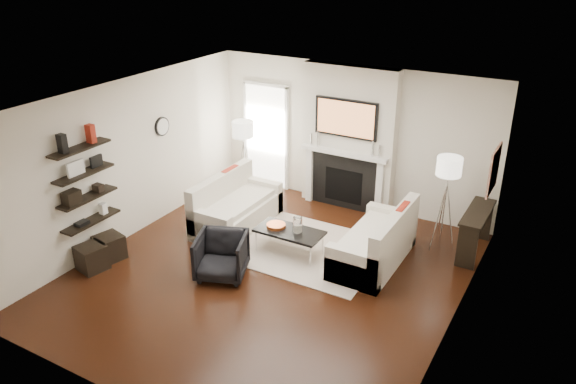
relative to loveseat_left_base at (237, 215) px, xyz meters
The scene contains 71 objects.
room_envelope 2.07m from the loveseat_left_base, 39.76° to the right, with size 6.00×6.00×6.00m.
chimney_breast 2.49m from the loveseat_left_base, 53.08° to the left, with size 1.80×0.25×2.70m, color silver.
fireplace_surround 2.13m from the loveseat_left_base, 50.88° to the left, with size 1.30×0.02×1.04m, color black.
firebox 2.12m from the loveseat_left_base, 50.79° to the left, with size 0.75×0.02×0.65m, color black.
mantel_pilaster_l 1.75m from the loveseat_left_base, 69.21° to the left, with size 0.12×0.08×1.10m, color white.
mantel_pilaster_r 2.62m from the loveseat_left_base, 38.05° to the left, with size 0.12×0.08×1.10m, color white.
mantel_shelf 2.26m from the loveseat_left_base, 50.00° to the left, with size 1.70×0.18×0.07m, color white.
tv_body 2.61m from the loveseat_left_base, 50.44° to the left, with size 1.20×0.06×0.70m, color black.
tv_screen 2.59m from the loveseat_left_base, 49.88° to the left, with size 1.10×0.01×0.62m, color #BF723F.
candlestick_l_tall 2.09m from the loveseat_left_base, 63.95° to the left, with size 0.04×0.04×0.30m, color silver.
candlestick_l_short 2.02m from the loveseat_left_base, 67.84° to the left, with size 0.04×0.04×0.24m, color silver.
candlestick_r_tall 2.70m from the loveseat_left_base, 40.31° to the left, with size 0.04×0.04×0.30m, color silver.
candlestick_r_short 2.78m from the loveseat_left_base, 38.43° to the left, with size 0.04×0.04×0.24m, color silver.
hallway_panel 2.12m from the loveseat_left_base, 105.53° to the left, with size 0.90×0.02×2.10m, color white.
door_trim_l 2.27m from the loveseat_left_base, 118.36° to the left, with size 0.06×0.06×2.16m, color white.
door_trim_r 2.04m from the loveseat_left_base, 91.26° to the left, with size 0.06×0.06×2.16m, color white.
door_trim_top 2.72m from the loveseat_left_base, 105.69° to the left, with size 1.02×0.06×0.06m, color white.
rug 1.43m from the loveseat_left_base, ahead, with size 2.60×2.00×0.01m, color #BFAC9C.
loveseat_left_base is the anchor object (origin of this frame).
loveseat_left_back 0.46m from the loveseat_left_base, behind, with size 0.18×1.80×0.80m, color beige.
loveseat_left_arm_n 0.81m from the loveseat_left_base, 90.00° to the right, with size 0.85×0.18×0.60m, color beige.
loveseat_left_arm_s 0.81m from the loveseat_left_base, 90.00° to the left, with size 0.85×0.18×0.60m, color beige.
loveseat_left_cushion 0.26m from the loveseat_left_base, ahead, with size 0.63×1.44×0.10m, color beige.
pillow_left_orange 0.69m from the loveseat_left_base, 138.15° to the left, with size 0.10×0.42×0.42m, color maroon.
pillow_left_charcoal 0.68m from the loveseat_left_base, 138.15° to the right, with size 0.10×0.40×0.40m, color black.
loveseat_right_base 2.57m from the loveseat_left_base, ahead, with size 0.85×1.80×0.42m, color beige.
loveseat_right_back 2.92m from the loveseat_left_base, ahead, with size 0.18×1.80×0.80m, color beige.
loveseat_right_arm_n 2.69m from the loveseat_left_base, 16.86° to the right, with size 0.85×0.18×0.60m, color beige.
loveseat_right_arm_s 2.71m from the loveseat_left_base, 18.10° to the left, with size 0.85×0.18×0.60m, color beige.
loveseat_right_cushion 2.54m from the loveseat_left_base, ahead, with size 0.63×1.44×0.10m, color beige.
pillow_right_orange 2.97m from the loveseat_left_base, ahead, with size 0.10×0.42×0.42m, color maroon.
pillow_right_charcoal 2.96m from the loveseat_left_base, ahead, with size 0.10×0.40×0.40m, color black.
coffee_table 1.37m from the loveseat_left_base, 17.04° to the right, with size 1.10×0.55×0.04m, color black.
coffee_leg_nw 1.00m from the loveseat_left_base, 37.86° to the right, with size 0.02×0.02×0.38m, color silver.
coffee_leg_ne 1.90m from the loveseat_left_base, 18.97° to the right, with size 0.02×0.02×0.38m, color silver.
coffee_leg_sw 0.81m from the loveseat_left_base, 12.54° to the right, with size 0.02×0.02×0.38m, color silver.
coffee_leg_se 1.80m from the loveseat_left_base, ahead, with size 0.02×0.02×0.38m, color silver.
hurricane_glass 1.54m from the loveseat_left_base, 15.36° to the right, with size 0.15×0.15×0.26m, color white.
hurricane_candle 1.52m from the loveseat_left_base, 15.36° to the right, with size 0.09×0.09×0.13m, color white.
copper_bowl 1.14m from the loveseat_left_base, 20.81° to the right, with size 0.31×0.31×0.05m, color #BA4E1F.
armchair 1.66m from the loveseat_left_base, 63.92° to the right, with size 0.73×0.68×0.75m, color black.
lamp_left_post 1.22m from the loveseat_left_base, 116.90° to the left, with size 0.02×0.02×1.20m, color silver.
lamp_left_shade 1.69m from the loveseat_left_base, 116.90° to the left, with size 0.40×0.40×0.30m, color white.
lamp_left_leg_a 1.17m from the loveseat_left_base, 111.81° to the left, with size 0.02×0.02×1.25m, color silver.
lamp_left_leg_b 1.32m from the loveseat_left_base, 117.17° to the left, with size 0.02×0.02×1.25m, color silver.
lamp_left_leg_c 1.16m from the loveseat_left_base, 121.73° to the left, with size 0.02×0.02×1.25m, color silver.
lamp_right_post 3.55m from the loveseat_left_base, 16.91° to the left, with size 0.02×0.02×1.20m, color silver.
lamp_right_shade 3.74m from the loveseat_left_base, 16.91° to the left, with size 0.40×0.40×0.30m, color white.
lamp_right_leg_a 3.66m from the loveseat_left_base, 16.41° to the left, with size 0.02×0.02×1.25m, color silver.
lamp_right_leg_b 3.53m from the loveseat_left_base, 18.66° to the left, with size 0.02×0.02×1.25m, color silver.
lamp_right_leg_c 3.47m from the loveseat_left_base, 15.67° to the left, with size 0.02×0.02×1.25m, color silver.
console_top 4.09m from the loveseat_left_base, 15.92° to the left, with size 0.35×1.20×0.04m, color black.
console_leg_n 3.94m from the loveseat_left_base, ahead, with size 0.30×0.04×0.71m, color black.
console_leg_s 4.24m from the loveseat_left_base, 23.08° to the left, with size 0.30×0.04×0.71m, color black.
wall_art 4.38m from the loveseat_left_base, 13.09° to the left, with size 0.03×0.70×0.70m, color #AE7157.
shelf_bottom 2.52m from the loveseat_left_base, 121.51° to the right, with size 0.25×1.00×0.04m, color black.
shelf_lower 2.63m from the loveseat_left_base, 121.51° to the right, with size 0.25×1.00×0.04m, color black.
shelf_upper 2.79m from the loveseat_left_base, 121.51° to the right, with size 0.25×1.00×0.04m, color black.
shelf_top 2.99m from the loveseat_left_base, 121.51° to the right, with size 0.25×1.00×0.04m, color black.
decor_magfile_a 3.28m from the loveseat_left_base, 118.38° to the right, with size 0.12×0.10×0.28m, color black.
decor_magfile_b 2.93m from the loveseat_left_base, 124.65° to the right, with size 0.12×0.10×0.28m, color maroon.
decor_frame_a 2.94m from the loveseat_left_base, 120.03° to the right, with size 0.04×0.30×0.22m, color white.
decor_frame_b 2.65m from the loveseat_left_base, 125.06° to the right, with size 0.04×0.22×0.18m, color black.
decor_wine_rack 2.90m from the loveseat_left_base, 118.38° to the right, with size 0.18×0.25×0.20m, color black.
decor_box_small 2.48m from the loveseat_left_base, 124.48° to the right, with size 0.15×0.12×0.12m, color black.
decor_books 2.68m from the loveseat_left_base, 119.46° to the right, with size 0.14×0.20×0.05m, color black.
decor_box_tall 2.33m from the loveseat_left_base, 124.96° to the right, with size 0.10×0.10×0.18m, color white.
clock_rim 2.06m from the loveseat_left_base, behind, with size 0.34×0.34×0.04m, color black.
clock_face 2.04m from the loveseat_left_base, behind, with size 0.29×0.29×0.01m, color white.
ottoman_near 2.27m from the loveseat_left_base, 120.22° to the right, with size 0.40×0.40×0.40m, color black.
ottoman_far 2.59m from the loveseat_left_base, 116.10° to the right, with size 0.40×0.40×0.40m, color black.
Camera 1 is at (3.89, -6.26, 4.67)m, focal length 35.00 mm.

